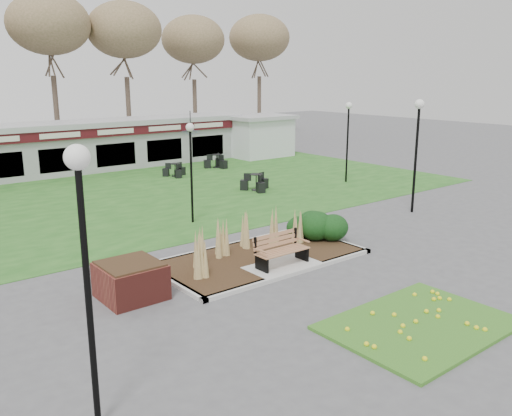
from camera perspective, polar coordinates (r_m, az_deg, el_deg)
ground at (r=15.93m, az=3.14°, el=-6.59°), size 100.00×100.00×0.00m
lawn at (r=25.78m, az=-14.86°, el=1.00°), size 34.00×16.00×0.02m
flower_bed at (r=13.12m, az=16.89°, el=-11.56°), size 4.20×3.00×0.16m
planting_bed at (r=17.57m, az=3.34°, el=-3.35°), size 6.75×3.40×1.27m
park_bench at (r=15.91m, az=2.57°, el=-4.36°), size 1.70×0.66×0.93m
brick_planter at (r=14.27m, az=-13.06°, el=-7.41°), size 1.50×1.50×0.95m
food_pavilion at (r=32.89m, az=-20.71°, el=5.89°), size 24.60×3.40×2.90m
service_hut at (r=37.61m, az=0.32°, el=7.65°), size 4.40×3.40×2.83m
tree_backdrop at (r=40.45m, az=-25.32°, el=16.62°), size 47.24×5.24×10.36m
lamp_post_near_left at (r=8.40m, az=-17.77°, el=-2.07°), size 0.38×0.38×4.62m
lamp_post_near_right at (r=22.83m, az=16.65°, el=7.78°), size 0.38×0.38×4.61m
lamp_post_mid_right at (r=20.47m, az=-6.89°, el=5.99°), size 0.32×0.32×3.82m
lamp_post_far_right at (r=28.68m, az=9.68°, el=8.68°), size 0.35×0.35×4.17m
bistro_set_b at (r=30.53m, az=-8.50°, el=3.76°), size 1.32×1.30×0.72m
bistro_set_c at (r=33.14m, az=-4.17°, el=4.73°), size 1.48×1.43×0.80m
bistro_set_d at (r=26.54m, az=0.02°, el=2.45°), size 1.46×1.49×0.81m
patio_umbrella at (r=34.46m, az=-6.87°, el=6.93°), size 2.21×2.23×2.24m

